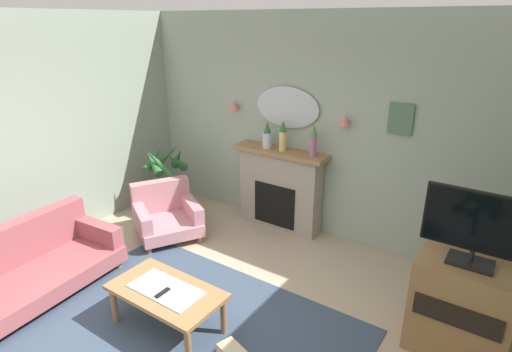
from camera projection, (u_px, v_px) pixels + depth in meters
name	position (u px, v px, depth m)	size (l,w,h in m)	color
wall_back	(316.00, 128.00, 5.44)	(6.41, 0.10, 2.94)	#93A393
patterned_rug	(178.00, 337.00, 3.88)	(3.20, 2.40, 0.01)	#38475B
fireplace	(280.00, 190.00, 5.80)	(1.36, 0.36, 1.16)	gray
mantel_vase_centre	(267.00, 136.00, 5.62)	(0.13, 0.13, 0.37)	silver
mantel_vase_right	(283.00, 135.00, 5.47)	(0.10, 0.10, 0.42)	tan
mantel_vase_left	(313.00, 140.00, 5.22)	(0.10, 0.10, 0.43)	#9E6084
wall_mirror	(287.00, 108.00, 5.51)	(0.96, 0.06, 0.56)	#B2BCC6
wall_sconce_left	(234.00, 105.00, 5.93)	(0.14, 0.14, 0.14)	#D17066
wall_sconce_right	(345.00, 120.00, 5.03)	(0.14, 0.14, 0.14)	#D17066
framed_picture	(401.00, 119.00, 4.71)	(0.28, 0.03, 0.36)	#4C6B56
coffee_table	(166.00, 295.00, 3.88)	(1.10, 0.60, 0.45)	olive
tv_remote	(163.00, 293.00, 3.80)	(0.04, 0.16, 0.02)	black
floral_couch	(32.00, 265.00, 4.46)	(0.99, 1.77, 0.76)	#934C51
armchair_near_fireplace	(166.00, 214.00, 5.68)	(1.11, 1.10, 0.71)	#B77A84
tv_cabinet	(461.00, 307.00, 3.62)	(0.80, 0.57, 0.90)	olive
tv_flatscreen	(478.00, 227.00, 3.32)	(0.84, 0.24, 0.65)	black
potted_plant_corner_palm	(166.00, 178.00, 6.30)	(0.66, 0.68, 1.07)	brown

